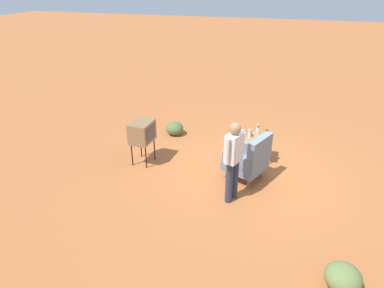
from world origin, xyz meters
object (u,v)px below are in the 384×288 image
Objects in this scene: bottle_short_clear at (250,133)px; side_table at (258,141)px; bottle_wine_green at (266,136)px; soda_can_red at (250,133)px; flower_vase at (258,128)px; tv_on_stand at (142,132)px; person_standing at (233,158)px; armchair at (249,159)px.

side_table is at bearing 96.46° from bottle_short_clear.
bottle_short_clear is 0.44m from bottle_wine_green.
flower_vase is at bearing 130.41° from soda_can_red.
bottle_wine_green is at bearing 42.05° from side_table.
bottle_wine_green is (0.29, 0.39, 0.10)m from soda_can_red.
flower_vase is at bearing -151.98° from bottle_wine_green.
person_standing reaches higher than tv_on_stand.
person_standing is 8.20× the size of bottle_short_clear.
flower_vase is at bearing 178.28° from armchair.
person_standing is (0.83, -0.22, 0.44)m from armchair.
tv_on_stand is at bearing -66.51° from flower_vase.
bottle_wine_green is 1.21× the size of flower_vase.
bottle_short_clear reaches higher than side_table.
bottle_short_clear is at bearing 176.78° from person_standing.
tv_on_stand is at bearing -67.92° from soda_can_red.
bottle_short_clear is 0.75× the size of flower_vase.
soda_can_red is 0.23m from flower_vase.
bottle_short_clear is at bearing -83.54° from side_table.
tv_on_stand is 3.22× the size of bottle_wine_green.
flower_vase is (-0.25, 0.16, 0.05)m from bottle_short_clear.
tv_on_stand reaches higher than side_table.
armchair reaches higher than soda_can_red.
flower_vase reaches higher than soda_can_red.
bottle_short_clear is 0.12m from soda_can_red.
side_table is 1.83m from person_standing.
soda_can_red is (-0.09, -0.21, 0.14)m from side_table.
person_standing is at bearing -17.56° from bottle_wine_green.
flower_vase is at bearing 172.54° from person_standing.
tv_on_stand reaches higher than bottle_wine_green.
bottle_wine_green is (0.18, 0.39, 0.06)m from bottle_short_clear.
soda_can_red is at bearing 112.08° from tv_on_stand.
person_standing is (0.89, 2.25, 0.16)m from tv_on_stand.
side_table is 2.71m from tv_on_stand.
person_standing is at bearing -3.22° from bottle_short_clear.
tv_on_stand is 2.42m from person_standing.
tv_on_stand is 2.74m from flower_vase.
tv_on_stand is at bearing -76.51° from bottle_wine_green.
soda_can_red is at bearing -126.79° from bottle_wine_green.
soda_can_red is (-0.12, -0.00, -0.04)m from bottle_short_clear.
side_table is at bearing -137.95° from bottle_wine_green.
armchair reaches higher than tv_on_stand.
side_table is (-0.92, 0.08, 0.00)m from armchair.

